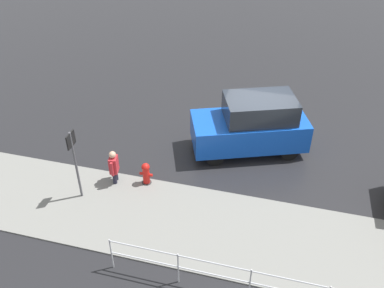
% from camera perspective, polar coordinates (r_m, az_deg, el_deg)
% --- Properties ---
extents(ground_plane, '(60.00, 60.00, 0.00)m').
position_cam_1_polar(ground_plane, '(15.48, 8.44, -0.55)').
color(ground_plane, black).
extents(kerb_strip, '(24.00, 3.20, 0.04)m').
position_cam_1_polar(kerb_strip, '(12.32, 5.69, -11.74)').
color(kerb_strip, slate).
rests_on(kerb_strip, ground).
extents(moving_hatchback, '(4.25, 3.01, 2.06)m').
position_cam_1_polar(moving_hatchback, '(14.82, 7.98, 2.52)').
color(moving_hatchback, blue).
rests_on(moving_hatchback, ground).
extents(fire_hydrant, '(0.42, 0.31, 0.80)m').
position_cam_1_polar(fire_hydrant, '(13.63, -6.14, -3.98)').
color(fire_hydrant, red).
rests_on(fire_hydrant, ground).
extents(pedestrian, '(0.30, 0.56, 1.22)m').
position_cam_1_polar(pedestrian, '(13.65, -10.38, -2.85)').
color(pedestrian, '#B2262D').
rests_on(pedestrian, ground).
extents(metal_railing, '(8.82, 0.04, 1.05)m').
position_cam_1_polar(metal_railing, '(10.52, 12.77, -18.11)').
color(metal_railing, '#B7BABF').
rests_on(metal_railing, ground).
extents(sign_post, '(0.07, 0.44, 2.40)m').
position_cam_1_polar(sign_post, '(12.80, -15.45, -1.56)').
color(sign_post, '#4C4C51').
rests_on(sign_post, ground).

